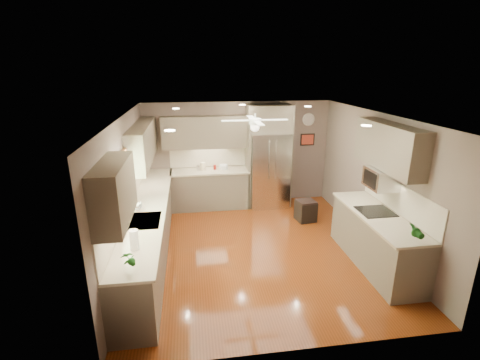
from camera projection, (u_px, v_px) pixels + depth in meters
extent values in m
plane|color=#52220A|center=(256.00, 249.00, 6.57)|extent=(5.00, 5.00, 0.00)
plane|color=white|center=(258.00, 116.00, 5.79)|extent=(5.00, 5.00, 0.00)
plane|color=#6A5951|center=(238.00, 153.00, 8.53)|extent=(4.50, 0.00, 4.50)
plane|color=#6A5951|center=(300.00, 260.00, 3.83)|extent=(4.50, 0.00, 4.50)
plane|color=#6A5951|center=(127.00, 193.00, 5.88)|extent=(0.00, 5.00, 5.00)
plane|color=#6A5951|center=(375.00, 181.00, 6.49)|extent=(0.00, 5.00, 5.00)
cylinder|color=silver|center=(198.00, 168.00, 8.20)|extent=(0.11, 0.11, 0.13)
cylinder|color=beige|center=(203.00, 167.00, 8.21)|extent=(0.14, 0.14, 0.19)
cylinder|color=maroon|center=(215.00, 167.00, 8.27)|extent=(0.09, 0.09, 0.11)
imported|color=white|center=(138.00, 206.00, 5.88)|extent=(0.11, 0.11, 0.20)
imported|color=#164E16|center=(128.00, 259.00, 4.15)|extent=(0.19, 0.16, 0.30)
imported|color=#164E16|center=(416.00, 231.00, 4.84)|extent=(0.17, 0.14, 0.31)
imported|color=beige|center=(224.00, 168.00, 8.29)|extent=(0.25, 0.25, 0.05)
cube|color=brown|center=(150.00, 230.00, 6.31)|extent=(0.60, 4.70, 0.90)
cube|color=#B9AE95|center=(148.00, 206.00, 6.16)|extent=(0.65, 4.70, 0.04)
cube|color=beige|center=(129.00, 192.00, 6.03)|extent=(0.02, 4.70, 0.50)
cube|color=brown|center=(210.00, 190.00, 8.40)|extent=(1.85, 0.60, 0.90)
cube|color=#B9AE95|center=(210.00, 171.00, 8.24)|extent=(1.85, 0.65, 0.04)
cube|color=beige|center=(208.00, 157.00, 8.44)|extent=(1.85, 0.02, 0.50)
cube|color=brown|center=(114.00, 192.00, 4.21)|extent=(0.33, 1.20, 0.75)
cube|color=brown|center=(143.00, 143.00, 6.94)|extent=(0.33, 2.40, 0.75)
cube|color=brown|center=(208.00, 132.00, 8.10)|extent=(2.15, 0.33, 0.75)
cube|color=brown|center=(389.00, 146.00, 5.71)|extent=(0.33, 1.70, 0.75)
cube|color=#BFF2B2|center=(120.00, 185.00, 5.31)|extent=(0.01, 1.00, 0.80)
cube|color=brown|center=(119.00, 158.00, 5.18)|extent=(0.05, 1.12, 0.06)
cube|color=brown|center=(125.00, 211.00, 5.45)|extent=(0.05, 1.12, 0.06)
cube|color=brown|center=(115.00, 197.00, 4.82)|extent=(0.05, 0.06, 0.80)
cube|color=brown|center=(128.00, 175.00, 5.82)|extent=(0.05, 0.06, 0.80)
cube|color=silver|center=(144.00, 221.00, 5.55)|extent=(0.50, 0.70, 0.03)
cube|color=#262626|center=(144.00, 223.00, 5.56)|extent=(0.44, 0.62, 0.05)
cylinder|color=silver|center=(131.00, 215.00, 5.48)|extent=(0.02, 0.02, 0.24)
cylinder|color=silver|center=(134.00, 208.00, 5.45)|extent=(0.16, 0.02, 0.02)
cube|color=silver|center=(269.00, 170.00, 8.40)|extent=(0.92, 0.72, 1.82)
cube|color=black|center=(272.00, 184.00, 8.15)|extent=(0.88, 0.02, 0.02)
cube|color=black|center=(272.00, 160.00, 7.97)|extent=(0.01, 0.02, 1.00)
cylinder|color=silver|center=(269.00, 160.00, 7.92)|extent=(0.02, 0.02, 0.90)
cylinder|color=silver|center=(276.00, 160.00, 7.94)|extent=(0.02, 0.02, 0.90)
cube|color=brown|center=(269.00, 118.00, 8.07)|extent=(1.04, 0.60, 0.63)
cube|color=brown|center=(248.00, 170.00, 8.38)|extent=(0.06, 0.60, 1.82)
cube|color=brown|center=(288.00, 168.00, 8.52)|extent=(0.06, 0.60, 1.82)
cube|color=brown|center=(376.00, 240.00, 5.94)|extent=(0.65, 2.20, 0.90)
cube|color=#B9AE95|center=(378.00, 215.00, 5.79)|extent=(0.70, 2.20, 0.04)
cube|color=beige|center=(399.00, 199.00, 5.75)|extent=(0.02, 2.20, 0.50)
cube|color=black|center=(375.00, 211.00, 5.88)|extent=(0.56, 0.52, 0.01)
cube|color=silver|center=(381.00, 178.00, 5.87)|extent=(0.42, 0.55, 0.34)
cube|color=black|center=(370.00, 179.00, 5.84)|extent=(0.02, 0.40, 0.26)
cylinder|color=white|center=(255.00, 116.00, 6.09)|extent=(0.03, 0.03, 0.08)
cylinder|color=white|center=(255.00, 121.00, 6.12)|extent=(0.22, 0.22, 0.10)
sphere|color=white|center=(255.00, 127.00, 6.15)|extent=(0.16, 0.16, 0.16)
cube|color=white|center=(274.00, 120.00, 6.16)|extent=(0.48, 0.11, 0.01)
cube|color=white|center=(251.00, 118.00, 6.44)|extent=(0.11, 0.48, 0.01)
cube|color=white|center=(235.00, 121.00, 6.07)|extent=(0.48, 0.11, 0.01)
cube|color=white|center=(259.00, 123.00, 5.78)|extent=(0.11, 0.48, 0.01)
cylinder|color=white|center=(176.00, 109.00, 6.83)|extent=(0.14, 0.14, 0.01)
cylinder|color=white|center=(308.00, 106.00, 7.20)|extent=(0.14, 0.14, 0.01)
cylinder|color=white|center=(170.00, 131.00, 4.48)|extent=(0.14, 0.14, 0.01)
cylinder|color=white|center=(366.00, 126.00, 4.84)|extent=(0.14, 0.14, 0.01)
cylinder|color=white|center=(242.00, 105.00, 7.49)|extent=(0.14, 0.14, 0.01)
cylinder|color=white|center=(309.00, 119.00, 8.51)|extent=(0.30, 0.03, 0.30)
cylinder|color=silver|center=(309.00, 119.00, 8.50)|extent=(0.29, 0.00, 0.29)
cube|color=black|center=(307.00, 140.00, 8.66)|extent=(0.36, 0.03, 0.30)
cube|color=#B93A25|center=(308.00, 140.00, 8.65)|extent=(0.30, 0.01, 0.24)
cube|color=black|center=(306.00, 211.00, 7.72)|extent=(0.44, 0.44, 0.44)
cube|color=black|center=(306.00, 201.00, 7.64)|extent=(0.42, 0.42, 0.03)
cylinder|color=white|center=(134.00, 240.00, 4.63)|extent=(0.12, 0.12, 0.28)
cylinder|color=silver|center=(134.00, 239.00, 4.62)|extent=(0.02, 0.02, 0.30)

